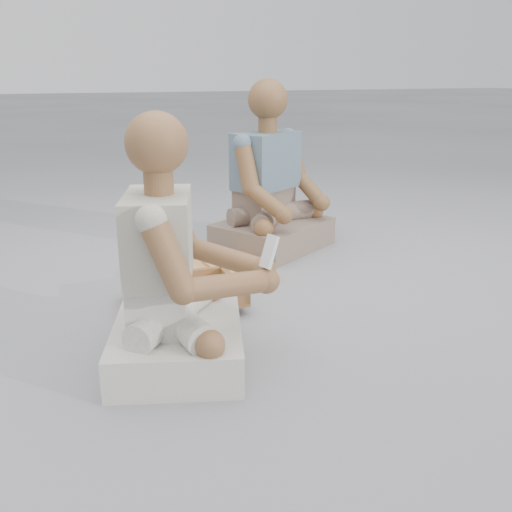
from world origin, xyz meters
name	(u,v)px	position (x,y,z in m)	size (l,w,h in m)	color
ground	(284,327)	(0.00, 0.00, 0.00)	(60.00, 60.00, 0.00)	gray
carved_panel	(207,276)	(-0.12, 0.67, 0.02)	(0.62, 0.42, 0.04)	#AF7C43
tool_tray	(185,293)	(-0.32, 0.37, 0.06)	(0.51, 0.42, 0.06)	brown
chisel_0	(205,287)	(-0.22, 0.39, 0.08)	(0.22, 0.03, 0.02)	silver
chisel_1	(196,292)	(-0.28, 0.33, 0.08)	(0.19, 0.14, 0.02)	silver
chisel_2	(200,292)	(-0.26, 0.34, 0.07)	(0.15, 0.19, 0.02)	silver
chisel_3	(198,302)	(-0.30, 0.23, 0.07)	(0.16, 0.18, 0.02)	silver
chisel_4	(189,289)	(-0.30, 0.38, 0.08)	(0.09, 0.21, 0.02)	silver
chisel_5	(219,281)	(-0.15, 0.41, 0.08)	(0.22, 0.05, 0.02)	silver
chisel_6	(189,294)	(-0.32, 0.31, 0.08)	(0.22, 0.06, 0.02)	silver
chisel_7	(180,292)	(-0.34, 0.36, 0.08)	(0.19, 0.15, 0.02)	silver
chisel_8	(205,296)	(-0.25, 0.28, 0.07)	(0.06, 0.22, 0.02)	silver
chisel_9	(211,289)	(-0.20, 0.35, 0.07)	(0.09, 0.21, 0.02)	silver
chisel_10	(192,294)	(-0.30, 0.32, 0.08)	(0.11, 0.21, 0.02)	silver
wood_chip_0	(171,325)	(-0.43, 0.19, 0.00)	(0.02, 0.01, 0.00)	tan
wood_chip_1	(127,337)	(-0.62, 0.14, 0.00)	(0.02, 0.01, 0.00)	tan
wood_chip_2	(197,322)	(-0.32, 0.18, 0.00)	(0.02, 0.01, 0.00)	tan
wood_chip_3	(154,286)	(-0.40, 0.68, 0.00)	(0.02, 0.01, 0.00)	tan
wood_chip_4	(182,292)	(-0.29, 0.54, 0.00)	(0.02, 0.01, 0.00)	tan
wood_chip_5	(153,292)	(-0.42, 0.60, 0.00)	(0.02, 0.01, 0.00)	tan
wood_chip_6	(171,329)	(-0.44, 0.15, 0.00)	(0.02, 0.01, 0.00)	tan
wood_chip_7	(167,323)	(-0.44, 0.22, 0.00)	(0.02, 0.01, 0.00)	tan
wood_chip_8	(135,307)	(-0.53, 0.44, 0.00)	(0.02, 0.01, 0.00)	tan
wood_chip_9	(223,277)	(-0.04, 0.66, 0.00)	(0.02, 0.01, 0.00)	tan
wood_chip_10	(199,294)	(-0.22, 0.49, 0.00)	(0.02, 0.01, 0.00)	tan
wood_chip_11	(151,329)	(-0.52, 0.18, 0.00)	(0.02, 0.01, 0.00)	tan
wood_chip_12	(178,287)	(-0.29, 0.61, 0.00)	(0.02, 0.01, 0.00)	tan
wood_chip_13	(137,298)	(-0.50, 0.54, 0.00)	(0.02, 0.01, 0.00)	tan
wood_chip_14	(152,289)	(-0.42, 0.63, 0.00)	(0.02, 0.01, 0.00)	tan
craftsman	(174,283)	(-0.48, -0.12, 0.31)	(0.67, 0.69, 0.90)	silver
companion	(271,194)	(0.41, 1.07, 0.33)	(0.79, 0.75, 0.98)	#7F6A5C
mobile_phone	(269,251)	(-0.19, -0.27, 0.43)	(0.07, 0.06, 0.11)	silver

